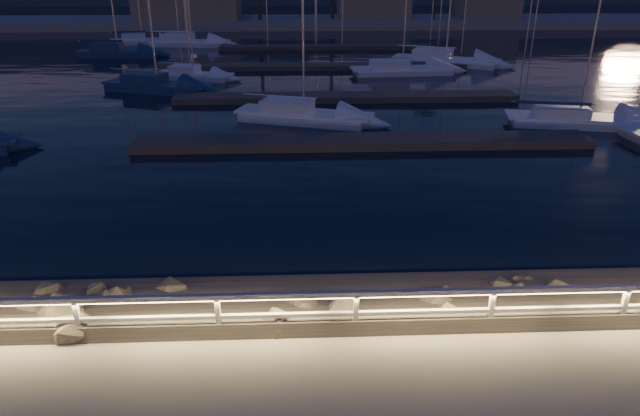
# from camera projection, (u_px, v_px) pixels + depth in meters

# --- Properties ---
(ground) EXTENTS (400.00, 400.00, 0.00)m
(ground) POSITION_uv_depth(u_px,v_px,m) (444.00, 330.00, 12.74)
(ground) COLOR gray
(ground) RESTS_ON ground
(harbor_water) EXTENTS (400.00, 440.00, 0.60)m
(harbor_water) POSITION_uv_depth(u_px,v_px,m) (340.00, 90.00, 41.78)
(harbor_water) COLOR black
(harbor_water) RESTS_ON ground
(guard_rail) EXTENTS (44.11, 0.12, 1.06)m
(guard_rail) POSITION_uv_depth(u_px,v_px,m) (444.00, 301.00, 12.44)
(guard_rail) COLOR silver
(guard_rail) RESTS_ON ground
(riprap) EXTENTS (34.26, 3.27, 1.48)m
(riprap) POSITION_uv_depth(u_px,v_px,m) (399.00, 303.00, 14.16)
(riprap) COLOR #5F5A52
(riprap) RESTS_ON ground
(floating_docks) EXTENTS (22.00, 36.00, 0.40)m
(floating_docks) POSITION_uv_depth(u_px,v_px,m) (339.00, 79.00, 42.74)
(floating_docks) COLOR #605750
(floating_docks) RESTS_ON ground
(far_shore) EXTENTS (160.00, 14.00, 5.20)m
(far_shore) POSITION_uv_depth(u_px,v_px,m) (317.00, 19.00, 80.60)
(far_shore) COLOR gray
(far_shore) RESTS_ON ground
(sailboat_b) EXTENTS (7.87, 4.54, 12.96)m
(sailboat_b) POSITION_uv_depth(u_px,v_px,m) (300.00, 114.00, 31.79)
(sailboat_b) COLOR white
(sailboat_b) RESTS_ON ground
(sailboat_e) EXTENTS (6.17, 3.35, 10.19)m
(sailboat_e) POSITION_uv_depth(u_px,v_px,m) (192.00, 74.00, 43.41)
(sailboat_e) COLOR white
(sailboat_e) RESTS_ON ground
(sailboat_h) EXTENTS (7.90, 3.79, 12.88)m
(sailboat_h) POSITION_uv_depth(u_px,v_px,m) (575.00, 118.00, 31.03)
(sailboat_h) COLOR white
(sailboat_h) RESTS_ON ground
(sailboat_i) EXTENTS (7.61, 2.40, 12.95)m
(sailboat_i) POSITION_uv_depth(u_px,v_px,m) (116.00, 52.00, 53.92)
(sailboat_i) COLOR navy
(sailboat_i) RESTS_ON ground
(sailboat_j) EXTENTS (7.93, 4.71, 13.10)m
(sailboat_j) POSITION_uv_depth(u_px,v_px,m) (155.00, 85.00, 39.41)
(sailboat_j) COLOR navy
(sailboat_j) RESTS_ON ground
(sailboat_k) EXTENTS (9.30, 5.97, 15.41)m
(sailboat_k) POSITION_uv_depth(u_px,v_px,m) (443.00, 59.00, 49.58)
(sailboat_k) COLOR white
(sailboat_k) RESTS_ON ground
(sailboat_l) EXTENTS (8.40, 3.12, 13.90)m
(sailboat_l) POSITION_uv_depth(u_px,v_px,m) (400.00, 69.00, 45.41)
(sailboat_l) COLOR white
(sailboat_l) RESTS_ON ground
(sailboat_m) EXTENTS (7.01, 3.35, 11.58)m
(sailboat_m) POSITION_uv_depth(u_px,v_px,m) (141.00, 40.00, 62.48)
(sailboat_m) COLOR white
(sailboat_m) RESTS_ON ground
(sailboat_n) EXTENTS (8.76, 3.69, 14.48)m
(sailboat_n) POSITION_uv_depth(u_px,v_px,m) (187.00, 42.00, 60.87)
(sailboat_n) COLOR white
(sailboat_n) RESTS_ON ground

